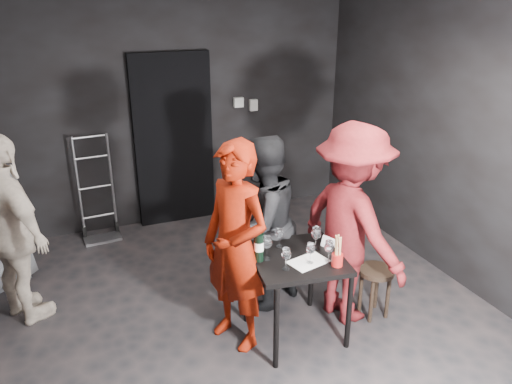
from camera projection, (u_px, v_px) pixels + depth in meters
name	position (u px, v px, depth m)	size (l,w,h in m)	color
floor	(246.00, 327.00, 4.36)	(4.50, 5.00, 0.02)	black
wall_back	(171.00, 115.00, 6.01)	(4.50, 0.04, 2.70)	black
wall_right	(470.00, 151.00, 4.64)	(0.04, 5.00, 2.70)	black
doorway	(174.00, 140.00, 6.07)	(0.95, 0.10, 2.10)	black
wallbox_upper	(238.00, 102.00, 6.23)	(0.12, 0.06, 0.12)	#B7B7B2
wallbox_lower	(253.00, 105.00, 6.32)	(0.10, 0.06, 0.14)	#B7B7B2
hand_truck	(100.00, 220.00, 5.90)	(0.42, 0.35, 1.25)	#B2B2B7
tasting_table	(297.00, 267.00, 4.04)	(0.72, 0.72, 0.75)	black
stool	(376.00, 279.00, 4.40)	(0.32, 0.32, 0.47)	#33251D
server_red	(235.00, 232.00, 3.86)	(0.73, 0.48, 1.99)	maroon
woman_black	(262.00, 218.00, 4.42)	(0.84, 0.46, 1.72)	black
man_maroon	(353.00, 208.00, 4.17)	(1.35, 0.63, 2.09)	maroon
bystander_cream	(10.00, 220.00, 4.16)	(1.12, 0.54, 1.91)	beige
tasting_mat	(308.00, 262.00, 3.92)	(0.30, 0.20, 0.00)	white
wine_glass_a	(286.00, 258.00, 3.78)	(0.07, 0.07, 0.20)	white
wine_glass_b	(267.00, 247.00, 3.92)	(0.08, 0.08, 0.22)	white
wine_glass_c	(279.00, 237.00, 4.12)	(0.07, 0.07, 0.18)	white
wine_glass_d	(310.00, 252.00, 3.87)	(0.07, 0.07, 0.19)	white
wine_glass_e	(329.00, 250.00, 3.88)	(0.08, 0.08, 0.20)	white
wine_glass_f	(316.00, 237.00, 4.07)	(0.08, 0.08, 0.22)	white
wine_bottle	(259.00, 246.00, 3.90)	(0.08, 0.08, 0.32)	black
breadstick_cup	(338.00, 251.00, 3.82)	(0.09, 0.09, 0.27)	maroon
reserved_card	(328.00, 243.00, 4.12)	(0.08, 0.13, 0.10)	white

